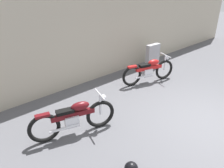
# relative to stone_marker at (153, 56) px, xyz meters

# --- Properties ---
(ground_plane) EXTENTS (40.00, 40.00, 0.00)m
(ground_plane) POSITION_rel_stone_marker_xyz_m (-1.95, -3.66, -0.52)
(ground_plane) COLOR #56565B
(building_wall) EXTENTS (18.00, 0.30, 3.40)m
(building_wall) POSITION_rel_stone_marker_xyz_m (-1.95, 0.85, 1.18)
(building_wall) COLOR #B2A893
(building_wall) RESTS_ON ground_plane
(stone_marker) EXTENTS (0.65, 0.24, 1.04)m
(stone_marker) POSITION_rel_stone_marker_xyz_m (0.00, 0.00, 0.00)
(stone_marker) COLOR #9E9EA3
(stone_marker) RESTS_ON ground_plane
(helmet) EXTENTS (0.28, 0.28, 0.28)m
(helmet) POSITION_rel_stone_marker_xyz_m (-4.79, -3.44, -0.38)
(helmet) COLOR black
(helmet) RESTS_ON ground_plane
(motorcycle_red) EXTENTS (2.11, 0.84, 0.97)m
(motorcycle_red) POSITION_rel_stone_marker_xyz_m (-1.19, -0.82, -0.05)
(motorcycle_red) COLOR black
(motorcycle_red) RESTS_ON ground_plane
(motorcycle_maroon) EXTENTS (2.14, 0.85, 0.99)m
(motorcycle_maroon) POSITION_rel_stone_marker_xyz_m (-4.92, -1.60, -0.04)
(motorcycle_maroon) COLOR black
(motorcycle_maroon) RESTS_ON ground_plane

